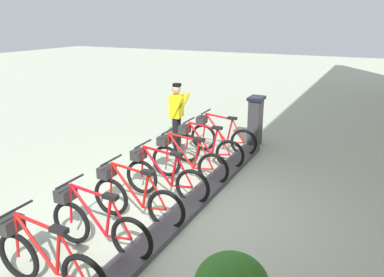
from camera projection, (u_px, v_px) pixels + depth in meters
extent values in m
plane|color=#B3BDA5|center=(187.00, 211.00, 6.48)|extent=(60.00, 60.00, 0.00)
cube|color=#47474C|center=(187.00, 209.00, 6.46)|extent=(0.44, 7.24, 0.10)
cube|color=#38383D|center=(255.00, 123.00, 9.71)|extent=(0.28, 0.44, 1.20)
cube|color=#194C8C|center=(250.00, 109.00, 9.67)|extent=(0.03, 0.30, 0.40)
cube|color=black|center=(257.00, 98.00, 9.51)|extent=(0.36, 0.52, 0.08)
torus|color=black|center=(244.00, 143.00, 8.97)|extent=(0.67, 0.09, 0.67)
torus|color=black|center=(203.00, 137.00, 9.39)|extent=(0.67, 0.09, 0.67)
cylinder|color=red|center=(216.00, 128.00, 9.17)|extent=(0.60, 0.06, 0.70)
cylinder|color=red|center=(230.00, 131.00, 9.04)|extent=(0.16, 0.05, 0.61)
cylinder|color=red|center=(219.00, 116.00, 9.05)|extent=(0.69, 0.06, 0.11)
cylinder|color=red|center=(235.00, 143.00, 9.06)|extent=(0.43, 0.04, 0.09)
cylinder|color=red|center=(238.00, 131.00, 8.95)|extent=(0.33, 0.04, 0.56)
cylinder|color=red|center=(205.00, 126.00, 9.29)|extent=(0.10, 0.04, 0.62)
cube|color=black|center=(232.00, 118.00, 8.92)|extent=(0.22, 0.11, 0.06)
cylinder|color=black|center=(206.00, 112.00, 9.17)|extent=(0.05, 0.54, 0.03)
cube|color=#2D2D2D|center=(202.00, 120.00, 9.28)|extent=(0.21, 0.28, 0.18)
torus|color=black|center=(230.00, 155.00, 8.19)|extent=(0.67, 0.09, 0.67)
torus|color=black|center=(187.00, 148.00, 8.61)|extent=(0.67, 0.09, 0.67)
cylinder|color=red|center=(200.00, 138.00, 8.39)|extent=(0.60, 0.06, 0.70)
cylinder|color=red|center=(215.00, 142.00, 8.26)|extent=(0.16, 0.05, 0.61)
cylinder|color=red|center=(203.00, 126.00, 8.27)|extent=(0.69, 0.06, 0.11)
cylinder|color=red|center=(221.00, 155.00, 8.28)|extent=(0.43, 0.04, 0.09)
cylinder|color=red|center=(224.00, 142.00, 8.17)|extent=(0.33, 0.04, 0.56)
cylinder|color=red|center=(188.00, 135.00, 8.50)|extent=(0.10, 0.04, 0.62)
cube|color=black|center=(217.00, 128.00, 8.13)|extent=(0.22, 0.11, 0.06)
cylinder|color=black|center=(189.00, 120.00, 8.38)|extent=(0.05, 0.54, 0.03)
cube|color=#2D2D2D|center=(185.00, 129.00, 8.49)|extent=(0.21, 0.28, 0.18)
torus|color=black|center=(213.00, 169.00, 7.40)|extent=(0.67, 0.09, 0.67)
torus|color=black|center=(166.00, 161.00, 7.83)|extent=(0.67, 0.09, 0.67)
cylinder|color=red|center=(181.00, 151.00, 7.60)|extent=(0.60, 0.06, 0.70)
cylinder|color=red|center=(196.00, 155.00, 7.48)|extent=(0.16, 0.05, 0.61)
cylinder|color=red|center=(184.00, 137.00, 7.49)|extent=(0.69, 0.06, 0.11)
cylinder|color=red|center=(203.00, 169.00, 7.50)|extent=(0.43, 0.04, 0.09)
cylinder|color=red|center=(206.00, 155.00, 7.38)|extent=(0.33, 0.04, 0.56)
cylinder|color=red|center=(167.00, 147.00, 7.72)|extent=(0.10, 0.04, 0.62)
cube|color=black|center=(199.00, 140.00, 7.35)|extent=(0.22, 0.11, 0.06)
cylinder|color=black|center=(168.00, 131.00, 7.60)|extent=(0.05, 0.54, 0.03)
cube|color=#2D2D2D|center=(164.00, 140.00, 7.71)|extent=(0.21, 0.28, 0.18)
torus|color=black|center=(192.00, 187.00, 6.62)|extent=(0.67, 0.09, 0.67)
torus|color=black|center=(142.00, 177.00, 7.04)|extent=(0.67, 0.09, 0.67)
cylinder|color=red|center=(157.00, 166.00, 6.82)|extent=(0.60, 0.06, 0.70)
cylinder|color=red|center=(174.00, 171.00, 6.69)|extent=(0.16, 0.05, 0.61)
cylinder|color=red|center=(160.00, 151.00, 6.70)|extent=(0.69, 0.06, 0.11)
cylinder|color=red|center=(182.00, 186.00, 6.71)|extent=(0.43, 0.04, 0.09)
cylinder|color=red|center=(185.00, 171.00, 6.60)|extent=(0.33, 0.04, 0.56)
cylinder|color=red|center=(143.00, 162.00, 6.94)|extent=(0.10, 0.04, 0.62)
cube|color=black|center=(177.00, 154.00, 6.57)|extent=(0.22, 0.11, 0.06)
cylinder|color=black|center=(143.00, 144.00, 6.82)|extent=(0.05, 0.54, 0.03)
cube|color=#2D2D2D|center=(139.00, 154.00, 6.93)|extent=(0.21, 0.28, 0.18)
torus|color=black|center=(166.00, 210.00, 5.84)|extent=(0.67, 0.09, 0.67)
torus|color=black|center=(111.00, 197.00, 6.26)|extent=(0.67, 0.09, 0.67)
cylinder|color=red|center=(127.00, 185.00, 6.04)|extent=(0.60, 0.06, 0.70)
cylinder|color=red|center=(146.00, 191.00, 5.91)|extent=(0.16, 0.05, 0.61)
cylinder|color=red|center=(129.00, 169.00, 5.92)|extent=(0.69, 0.06, 0.11)
cylinder|color=red|center=(154.00, 209.00, 5.93)|extent=(0.43, 0.04, 0.09)
cylinder|color=red|center=(157.00, 192.00, 5.81)|extent=(0.33, 0.04, 0.56)
cylinder|color=red|center=(111.00, 180.00, 6.15)|extent=(0.10, 0.04, 0.62)
cube|color=black|center=(148.00, 172.00, 5.78)|extent=(0.22, 0.11, 0.06)
cylinder|color=black|center=(111.00, 160.00, 6.03)|extent=(0.05, 0.54, 0.03)
cube|color=#2D2D2D|center=(107.00, 172.00, 6.14)|extent=(0.21, 0.28, 0.18)
torus|color=black|center=(132.00, 240.00, 5.05)|extent=(0.67, 0.09, 0.67)
torus|color=black|center=(71.00, 222.00, 5.48)|extent=(0.67, 0.09, 0.67)
cylinder|color=red|center=(88.00, 210.00, 5.25)|extent=(0.60, 0.06, 0.70)
cylinder|color=red|center=(108.00, 218.00, 5.12)|extent=(0.16, 0.05, 0.61)
cylinder|color=red|center=(90.00, 192.00, 5.14)|extent=(0.69, 0.06, 0.11)
cylinder|color=red|center=(119.00, 238.00, 5.15)|extent=(0.43, 0.04, 0.09)
cylinder|color=red|center=(121.00, 219.00, 5.03)|extent=(0.33, 0.04, 0.56)
cylinder|color=red|center=(71.00, 204.00, 5.37)|extent=(0.10, 0.04, 0.62)
cube|color=black|center=(110.00, 197.00, 5.00)|extent=(0.22, 0.11, 0.06)
cylinder|color=black|center=(70.00, 181.00, 5.25)|extent=(0.05, 0.54, 0.03)
cube|color=#2D2D2D|center=(66.00, 194.00, 5.36)|extent=(0.21, 0.28, 0.18)
torus|color=black|center=(19.00, 257.00, 4.69)|extent=(0.67, 0.09, 0.67)
cylinder|color=red|center=(36.00, 244.00, 4.47)|extent=(0.60, 0.06, 0.70)
cylinder|color=red|center=(58.00, 254.00, 4.34)|extent=(0.16, 0.05, 0.61)
cylinder|color=red|center=(36.00, 223.00, 4.35)|extent=(0.69, 0.06, 0.11)
cylinder|color=red|center=(71.00, 277.00, 4.36)|extent=(0.43, 0.04, 0.09)
cylinder|color=red|center=(72.00, 256.00, 4.25)|extent=(0.33, 0.04, 0.56)
cylinder|color=red|center=(17.00, 236.00, 4.59)|extent=(0.10, 0.04, 0.62)
cube|color=black|center=(59.00, 230.00, 4.22)|extent=(0.22, 0.11, 0.06)
cylinder|color=black|center=(14.00, 210.00, 4.46)|extent=(0.05, 0.54, 0.03)
cube|color=#2D2D2D|center=(10.00, 224.00, 4.58)|extent=(0.21, 0.28, 0.18)
cube|color=white|center=(181.00, 145.00, 9.71)|extent=(0.27, 0.15, 0.10)
cube|color=white|center=(173.00, 147.00, 9.54)|extent=(0.27, 0.15, 0.10)
cylinder|color=black|center=(178.00, 131.00, 9.60)|extent=(0.15, 0.15, 0.82)
cylinder|color=black|center=(175.00, 133.00, 9.42)|extent=(0.15, 0.15, 0.82)
cube|color=yellow|center=(176.00, 106.00, 9.30)|extent=(0.31, 0.43, 0.56)
cylinder|color=yellow|center=(184.00, 103.00, 9.50)|extent=(0.35, 0.15, 0.57)
cylinder|color=yellow|center=(177.00, 107.00, 9.03)|extent=(0.35, 0.15, 0.57)
sphere|color=tan|center=(176.00, 89.00, 9.17)|extent=(0.22, 0.22, 0.22)
cylinder|color=black|center=(177.00, 85.00, 9.14)|extent=(0.22, 0.22, 0.06)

